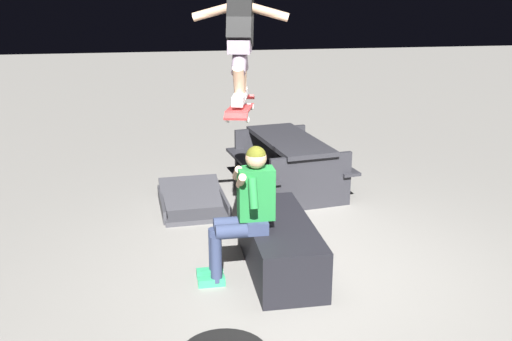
# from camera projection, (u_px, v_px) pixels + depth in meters

# --- Properties ---
(ground_plane) EXTENTS (40.00, 40.00, 0.00)m
(ground_plane) POSITION_uv_depth(u_px,v_px,m) (298.00, 276.00, 5.85)
(ground_plane) COLOR gray
(ledge_box_main) EXTENTS (1.62, 0.65, 0.51)m
(ledge_box_main) POSITION_uv_depth(u_px,v_px,m) (279.00, 244.00, 5.95)
(ledge_box_main) COLOR black
(ledge_box_main) RESTS_ON ground
(person_sitting_on_ledge) EXTENTS (0.59, 0.75, 1.34)m
(person_sitting_on_ledge) POSITION_uv_depth(u_px,v_px,m) (245.00, 207.00, 5.58)
(person_sitting_on_ledge) COLOR #2D3856
(person_sitting_on_ledge) RESTS_ON ground
(skateboard) EXTENTS (1.04, 0.42, 0.13)m
(skateboard) POSITION_uv_depth(u_px,v_px,m) (240.00, 108.00, 5.49)
(skateboard) COLOR #B72D2D
(skater_airborne) EXTENTS (0.64, 0.88, 1.12)m
(skater_airborne) POSITION_uv_depth(u_px,v_px,m) (240.00, 32.00, 5.33)
(skater_airborne) COLOR white
(kicker_ramp) EXTENTS (1.17, 0.89, 0.36)m
(kicker_ramp) POSITION_uv_depth(u_px,v_px,m) (193.00, 204.00, 7.58)
(kicker_ramp) COLOR #38383D
(kicker_ramp) RESTS_ON ground
(picnic_table_back) EXTENTS (1.89, 1.59, 0.75)m
(picnic_table_back) POSITION_uv_depth(u_px,v_px,m) (289.00, 156.00, 8.12)
(picnic_table_back) COLOR #28282D
(picnic_table_back) RESTS_ON ground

